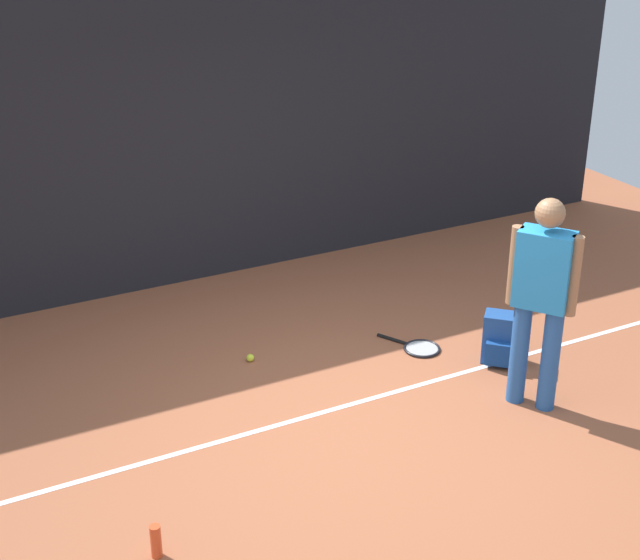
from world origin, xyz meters
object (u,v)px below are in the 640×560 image
object	(u,v)px
tennis_player	(542,292)
water_bottle	(156,541)
tennis_ball_near_player	(250,358)
backpack	(501,340)
tennis_racket	(419,348)

from	to	relation	value
tennis_player	water_bottle	size ratio (longest dim) A/B	7.46
tennis_player	water_bottle	world-z (taller)	tennis_player
tennis_player	tennis_ball_near_player	distance (m)	2.52
backpack	tennis_player	bearing A→B (deg)	-63.34
tennis_player	backpack	xyz separation A→B (m)	(0.20, 0.64, -0.76)
tennis_player	tennis_racket	xyz separation A→B (m)	(-0.29, 1.15, -0.95)
backpack	tennis_ball_near_player	world-z (taller)	backpack
tennis_ball_near_player	water_bottle	bearing A→B (deg)	-126.97
backpack	tennis_ball_near_player	bearing A→B (deg)	-164.03
backpack	tennis_ball_near_player	size ratio (longest dim) A/B	6.67
tennis_player	tennis_ball_near_player	xyz separation A→B (m)	(-1.68, 1.62, -0.93)
water_bottle	tennis_racket	bearing A→B (deg)	27.34
tennis_player	tennis_racket	bearing A→B (deg)	158.71
tennis_player	tennis_ball_near_player	bearing A→B (deg)	-169.29
tennis_racket	tennis_player	bearing A→B (deg)	-14.17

